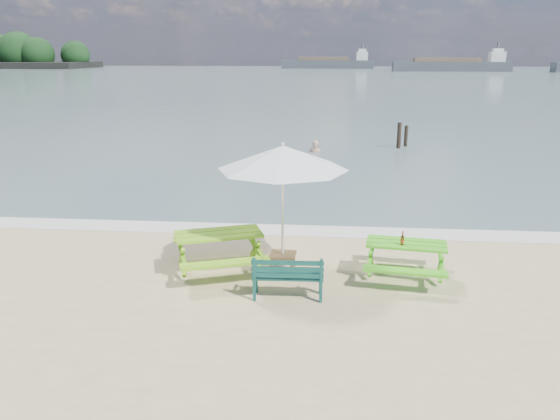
# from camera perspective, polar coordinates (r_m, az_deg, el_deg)

# --- Properties ---
(sea) EXTENTS (300.00, 300.00, 0.00)m
(sea) POSITION_cam_1_polar(r_m,az_deg,el_deg) (93.49, 4.61, 13.53)
(sea) COLOR slate
(sea) RESTS_ON ground
(foam_strip) EXTENTS (22.00, 0.90, 0.01)m
(foam_strip) POSITION_cam_1_polar(r_m,az_deg,el_deg) (13.71, 0.96, -2.13)
(foam_strip) COLOR silver
(foam_strip) RESTS_ON ground
(picnic_table_left) EXTENTS (2.27, 2.38, 0.82)m
(picnic_table_left) POSITION_cam_1_polar(r_m,az_deg,el_deg) (11.19, -6.38, -4.44)
(picnic_table_left) COLOR #70AE1A
(picnic_table_left) RESTS_ON ground
(picnic_table_right) EXTENTS (1.76, 1.91, 0.73)m
(picnic_table_right) POSITION_cam_1_polar(r_m,az_deg,el_deg) (11.09, 12.96, -5.19)
(picnic_table_right) COLOR #48BB1C
(picnic_table_right) RESTS_ON ground
(park_bench) EXTENTS (1.30, 0.48, 0.79)m
(park_bench) POSITION_cam_1_polar(r_m,az_deg,el_deg) (10.03, 0.83, -7.80)
(park_bench) COLOR #0F3E39
(park_bench) RESTS_ON ground
(side_table) EXTENTS (0.55, 0.55, 0.34)m
(side_table) POSITION_cam_1_polar(r_m,az_deg,el_deg) (11.27, 0.27, -5.37)
(side_table) COLOR brown
(side_table) RESTS_ON ground
(patio_umbrella) EXTENTS (2.77, 2.77, 2.58)m
(patio_umbrella) POSITION_cam_1_polar(r_m,az_deg,el_deg) (10.67, 0.29, 5.50)
(patio_umbrella) COLOR silver
(patio_umbrella) RESTS_ON ground
(beer_bottle) EXTENTS (0.07, 0.07, 0.27)m
(beer_bottle) POSITION_cam_1_polar(r_m,az_deg,el_deg) (10.80, 12.66, -3.11)
(beer_bottle) COLOR brown
(beer_bottle) RESTS_ON picnic_table_right
(swimmer) EXTENTS (0.75, 0.59, 1.78)m
(swimmer) POSITION_cam_1_polar(r_m,az_deg,el_deg) (24.75, 3.69, 5.25)
(swimmer) COLOR tan
(swimmer) RESTS_ON ground
(mooring_pilings) EXTENTS (0.58, 0.78, 1.40)m
(mooring_pilings) POSITION_cam_1_polar(r_m,az_deg,el_deg) (26.29, 12.60, 7.38)
(mooring_pilings) COLOR black
(mooring_pilings) RESTS_ON ground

